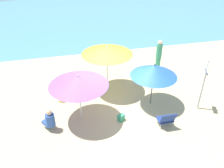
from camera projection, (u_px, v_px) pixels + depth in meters
name	position (u px, v px, depth m)	size (l,w,h in m)	color
ground_plane	(112.00, 105.00, 9.06)	(40.00, 40.00, 0.00)	#CCB789
sea_water	(77.00, 16.00, 19.87)	(40.00, 16.00, 0.01)	#5693A3
umbrella_yellow	(107.00, 50.00, 9.03)	(2.05, 2.05, 2.05)	silver
umbrella_blue	(154.00, 71.00, 8.34)	(1.74, 1.74, 1.77)	#4C4C51
umbrella_purple	(78.00, 81.00, 7.50)	(2.01, 2.01, 1.86)	silver
beach_chair_a	(77.00, 80.00, 10.05)	(0.76, 0.76, 0.62)	white
beach_chair_b	(167.00, 119.00, 7.82)	(0.54, 0.51, 0.66)	navy
beach_chair_c	(79.00, 91.00, 9.30)	(0.55, 0.53, 0.66)	#33934C
person_a	(49.00, 120.00, 7.66)	(0.48, 0.54, 0.87)	#2D519E
person_b	(159.00, 57.00, 10.77)	(0.27, 0.27, 1.71)	#389970
warning_sign	(205.00, 79.00, 8.19)	(0.21, 0.43, 2.02)	#ADADB2
swim_ring	(64.00, 98.00, 9.36)	(0.49, 0.49, 0.11)	yellow
beach_bag	(121.00, 117.00, 8.22)	(0.23, 0.17, 0.25)	#389970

